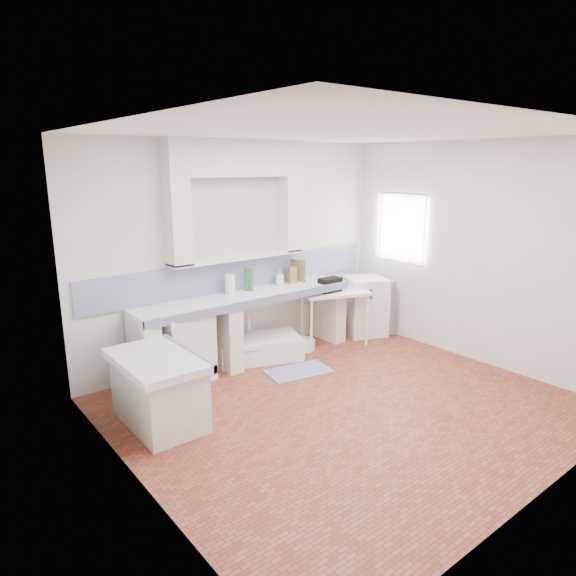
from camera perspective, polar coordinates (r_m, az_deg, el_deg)
floor at (r=5.57m, az=6.59°, el=-13.03°), size 4.50×4.50×0.00m
ceiling at (r=4.98m, az=7.51°, el=17.09°), size 4.50×4.50×0.00m
wall_back at (r=6.62m, az=-5.41°, el=4.15°), size 4.50×0.00×4.50m
wall_front at (r=4.00m, az=27.85°, el=-3.88°), size 4.50×0.00×4.50m
wall_left at (r=3.87m, az=-17.14°, el=-3.43°), size 0.00×4.50×4.50m
wall_right at (r=6.85m, az=20.39°, el=3.67°), size 0.00×4.50×4.50m
alcove_mass at (r=6.37m, az=-5.80°, el=14.38°), size 1.90×0.25×0.45m
window_frame at (r=7.64m, az=13.51°, el=6.64°), size 0.35×0.86×1.06m
lace_valance at (r=7.49m, az=12.98°, el=9.46°), size 0.01×0.84×0.24m
counter_slab at (r=6.44m, az=-4.58°, el=-1.04°), size 3.00×0.60×0.08m
counter_lip at (r=6.21m, az=-3.13°, el=-1.56°), size 3.00×0.04×0.10m
counter_pier_left at (r=5.95m, az=-15.83°, el=-7.36°), size 0.20×0.55×0.82m
counter_pier_mid at (r=6.39m, az=-7.12°, el=-5.44°), size 0.20×0.55×0.82m
counter_pier_right at (r=7.40m, az=4.52°, el=-2.67°), size 0.20×0.55×0.82m
peninsula_top at (r=5.10m, az=-14.55°, el=-7.89°), size 0.70×1.10×0.08m
peninsula_base at (r=5.23m, az=-14.32°, el=-11.45°), size 0.60×1.00×0.62m
peninsula_lip at (r=5.23m, az=-11.23°, el=-7.15°), size 0.04×1.10×0.10m
backsplash at (r=6.66m, az=-5.28°, el=1.59°), size 4.27×0.03×0.40m
stove at (r=6.13m, az=-11.81°, el=-6.42°), size 0.63×0.62×0.83m
sink at (r=6.73m, az=-3.34°, el=-6.86°), size 1.23×0.93×0.26m
side_table at (r=7.21m, az=5.22°, el=-3.31°), size 1.05×0.83×0.04m
fridge at (r=7.67m, az=8.63°, el=-2.01°), size 0.73×0.73×0.87m
bucket_red at (r=6.58m, az=-5.53°, el=-7.46°), size 0.33×0.33×0.25m
bucket_orange at (r=6.71m, az=-2.52°, el=-6.99°), size 0.28×0.28×0.25m
bucket_blue at (r=6.89m, az=-0.81°, el=-6.31°), size 0.37×0.37×0.27m
basin_white at (r=7.06m, az=1.61°, el=-6.37°), size 0.45×0.45×0.14m
water_bottle_a at (r=6.83m, az=-4.34°, el=-6.37°), size 0.09×0.09×0.30m
water_bottle_b at (r=6.93m, az=-2.58°, el=-6.14°), size 0.10×0.10×0.28m
black_bag at (r=7.04m, az=4.75°, el=0.36°), size 0.32×0.19×0.20m
green_bottle_a at (r=6.56m, az=-4.64°, el=0.94°), size 0.08×0.08×0.29m
green_bottle_b at (r=6.56m, az=-4.19°, el=0.91°), size 0.07×0.07×0.29m
knife_block at (r=6.97m, az=0.43°, el=1.47°), size 0.12×0.10×0.23m
cutting_board at (r=7.07m, az=1.17°, el=1.96°), size 0.10×0.22×0.31m
paper_towel at (r=6.41m, az=-6.58°, el=0.39°), size 0.17×0.17×0.25m
soap_bottle at (r=6.88m, az=-0.95°, el=1.24°), size 0.13×0.13×0.22m
rug at (r=6.35m, az=1.20°, el=-9.36°), size 0.85×0.58×0.01m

